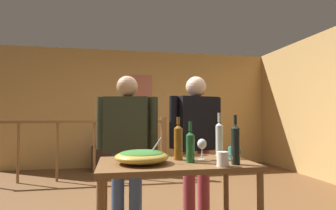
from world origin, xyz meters
name	(u,v)px	position (x,y,z in m)	size (l,w,h in m)	color
back_wall	(141,108)	(0.00, 3.24, 1.33)	(6.19, 0.10, 2.66)	tan
side_wall_right	(333,106)	(3.09, 0.97, 1.33)	(0.10, 4.86, 2.66)	tan
framed_picture	(140,86)	(-0.04, 3.18, 1.84)	(0.57, 0.03, 0.47)	#BC6550
stair_railing	(106,140)	(-0.74, 2.04, 0.70)	(3.26, 0.10, 1.12)	brown
tv_console	(114,158)	(-0.61, 2.89, 0.25)	(0.90, 0.40, 0.51)	#38281E
flat_screen_tv	(114,135)	(-0.61, 2.86, 0.73)	(0.49, 0.12, 0.38)	black
serving_table	(175,172)	(-0.08, -0.86, 0.70)	(1.22, 0.71, 0.79)	brown
salad_bowl	(142,156)	(-0.36, -0.91, 0.84)	(0.42, 0.42, 0.21)	gold
wine_glass	(202,145)	(0.16, -0.83, 0.91)	(0.08, 0.08, 0.18)	silver
wine_bottle_clear	(219,138)	(0.38, -0.66, 0.95)	(0.07, 0.07, 0.40)	silver
wine_bottle_dark	(235,144)	(0.34, -1.09, 0.94)	(0.07, 0.07, 0.38)	black
wine_bottle_amber	(178,141)	(-0.04, -0.80, 0.94)	(0.07, 0.07, 0.36)	brown
wine_bottle_green	(190,146)	(0.03, -0.94, 0.92)	(0.07, 0.07, 0.32)	#1E5628
mug_white	(223,159)	(0.21, -1.14, 0.84)	(0.12, 0.09, 0.11)	white
mug_teal	(233,153)	(0.44, -0.83, 0.84)	(0.11, 0.08, 0.10)	teal
person_standing_left	(127,138)	(-0.44, -0.24, 0.93)	(0.61, 0.32, 1.56)	#3D5684
person_standing_right	(196,136)	(0.29, -0.24, 0.94)	(0.61, 0.32, 1.57)	#9E3842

